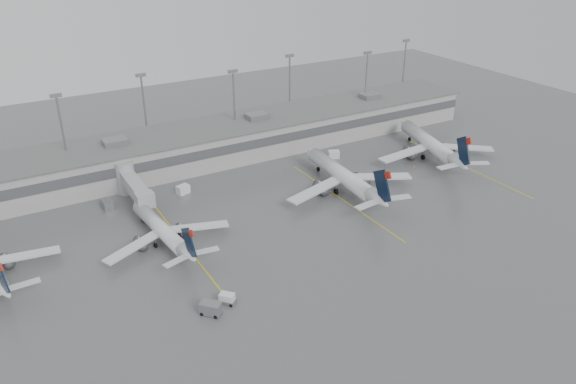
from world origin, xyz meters
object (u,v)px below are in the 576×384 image
jet_far_right (432,145)px  jet_mid_left (163,230)px  jet_mid_right (344,176)px  baggage_tug (227,299)px

jet_far_right → jet_mid_left: bearing=-159.7°
jet_mid_right → jet_mid_left: bearing=-173.8°
jet_mid_left → baggage_tug: 21.98m
jet_mid_right → jet_far_right: bearing=13.1°
jet_mid_left → baggage_tug: jet_mid_left is taller
jet_mid_left → jet_mid_right: size_ratio=0.80×
jet_mid_left → jet_mid_right: bearing=-3.2°
jet_mid_left → jet_far_right: jet_far_right is taller
jet_mid_left → baggage_tug: (2.60, -21.72, -2.05)m
jet_far_right → baggage_tug: bearing=-142.3°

